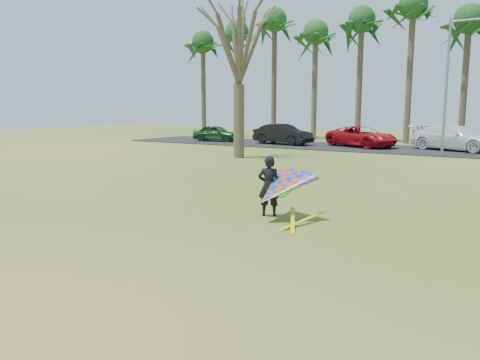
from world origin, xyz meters
The scene contains 16 objects.
ground centered at (0.00, 0.00, 0.00)m, with size 100.00×100.00×0.00m, color #2E5B13.
parking_strip centered at (0.00, 25.00, 0.03)m, with size 46.00×7.00×0.06m, color black.
palm_0 centered at (-22.00, 31.00, 9.17)m, with size 4.84×4.84×10.84m.
palm_1 centered at (-18.00, 31.00, 9.85)m, with size 4.84×4.84×11.54m.
palm_2 centered at (-14.00, 31.00, 10.52)m, with size 4.84×4.84×12.24m.
palm_3 centered at (-10.00, 31.00, 9.17)m, with size 4.84×4.84×10.84m.
palm_4 centered at (-6.00, 31.00, 9.85)m, with size 4.84×4.84×11.54m.
palm_5 centered at (-2.00, 31.00, 10.52)m, with size 4.84×4.84×12.24m.
palm_6 centered at (2.00, 31.00, 9.17)m, with size 4.84×4.84×10.84m.
bare_tree_left centered at (-8.00, 15.00, 6.92)m, with size 6.60×6.60×9.70m.
streetlight centered at (2.16, 22.00, 4.46)m, with size 2.28×0.18×8.00m.
car_0 centered at (-16.03, 24.49, 0.73)m, with size 1.59×3.95×1.35m, color #1B4521.
car_1 centered at (-9.83, 24.47, 0.84)m, with size 1.65×4.74×1.56m, color black.
car_2 centered at (-3.94, 25.39, 0.80)m, with size 2.46×5.34×1.48m, color #AD0D17.
car_3 centered at (2.21, 25.84, 0.90)m, with size 2.35×5.79×1.68m, color white.
kite_flyer centered at (0.75, 2.72, 0.85)m, with size 2.13×2.39×2.02m.
Camera 1 is at (6.19, -8.15, 2.98)m, focal length 35.00 mm.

